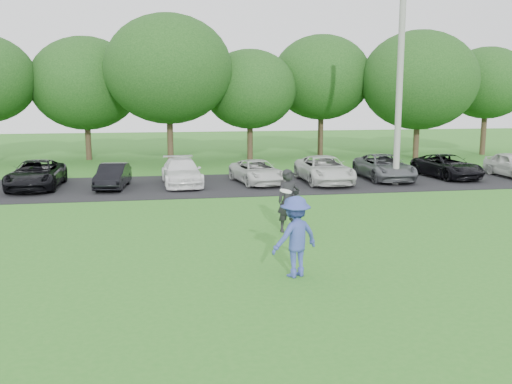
# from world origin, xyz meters

# --- Properties ---
(ground) EXTENTS (100.00, 100.00, 0.00)m
(ground) POSITION_xyz_m (0.00, 0.00, 0.00)
(ground) COLOR #2C7320
(ground) RESTS_ON ground
(parking_lot) EXTENTS (32.00, 6.50, 0.03)m
(parking_lot) POSITION_xyz_m (0.00, 13.00, 0.01)
(parking_lot) COLOR black
(parking_lot) RESTS_ON ground
(utility_pole) EXTENTS (0.28, 0.28, 10.07)m
(utility_pole) POSITION_xyz_m (7.83, 11.64, 5.03)
(utility_pole) COLOR gray
(utility_pole) RESTS_ON ground
(frisbee_player) EXTENTS (1.37, 1.12, 2.00)m
(frisbee_player) POSITION_xyz_m (0.24, -0.29, 0.92)
(frisbee_player) COLOR #36459A
(frisbee_player) RESTS_ON ground
(camera_bystander) EXTENTS (0.73, 0.51, 1.89)m
(camera_bystander) POSITION_xyz_m (1.05, 3.85, 0.94)
(camera_bystander) COLOR black
(camera_bystander) RESTS_ON ground
(parked_cars) EXTENTS (30.16, 4.97, 1.22)m
(parked_cars) POSITION_xyz_m (0.85, 13.05, 0.61)
(parked_cars) COLOR silver
(parked_cars) RESTS_ON parking_lot
(tree_row) EXTENTS (42.39, 9.85, 8.64)m
(tree_row) POSITION_xyz_m (1.51, 22.76, 4.91)
(tree_row) COLOR #38281C
(tree_row) RESTS_ON ground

